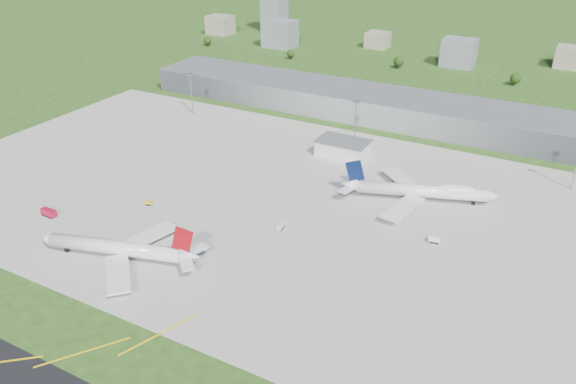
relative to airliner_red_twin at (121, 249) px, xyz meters
The scene contains 22 objects.
ground 181.06m from the airliner_red_twin, 82.30° to the left, with size 1400.00×1400.00×0.00m, color #234816.
apron 77.50m from the airliner_red_twin, 63.72° to the left, with size 360.00×190.00×0.08m, color #99988B.
terminal 195.89m from the airliner_red_twin, 82.89° to the left, with size 300.00×42.00×15.00m, color gray.
ops_building 133.82m from the airliner_red_twin, 75.17° to the left, with size 26.00×16.00×8.00m, color silver.
mast_west 163.54m from the airliner_red_twin, 117.69° to the left, with size 3.50×2.00×25.90m.
mast_center 148.94m from the airliner_red_twin, 76.65° to the left, with size 3.50×2.00×25.90m.
airliner_red_twin is the anchor object (origin of this frame).
airliner_blue_quad 130.94m from the airliner_red_twin, 49.24° to the left, with size 67.39×51.56×18.15m.
fire_truck 51.73m from the airliner_red_twin, 169.30° to the left, with size 7.33×2.97×3.27m.
tug_yellow 42.87m from the airliner_red_twin, 117.69° to the left, with size 3.59×2.76×1.62m.
van_white_near 63.60m from the airliner_red_twin, 48.82° to the left, with size 2.56×4.91×2.43m.
van_white_far 121.24m from the airliner_red_twin, 34.07° to the left, with size 4.82×2.87×2.36m.
bldg_far_w 400.49m from the airliner_red_twin, 119.26° to the left, with size 24.00×20.00×18.00m, color gray.
bldg_w 349.18m from the airliner_red_twin, 109.36° to the left, with size 28.00×22.00×24.00m, color slate.
bldg_cw 371.09m from the airliner_red_twin, 95.53° to the left, with size 20.00×18.00×14.00m, color gray.
bldg_c 342.29m from the airliner_red_twin, 82.57° to the left, with size 26.00×20.00×22.00m, color slate.
bldg_ce 399.21m from the airliner_red_twin, 71.86° to the left, with size 22.00×24.00×16.00m, color gray.
bldg_tall_w 419.71m from the airliner_red_twin, 111.80° to the left, with size 22.00×20.00×44.00m, color slate.
tree_far_w 347.14m from the airliner_red_twin, 120.42° to the left, with size 7.20×7.20×8.80m.
tree_w 306.60m from the airliner_red_twin, 106.24° to the left, with size 6.75×6.75×8.25m.
tree_c 309.39m from the airliner_red_twin, 89.21° to the left, with size 8.10×8.10×9.90m.
tree_e 318.62m from the airliner_red_twin, 72.79° to the left, with size 7.65×7.65×9.35m.
Camera 1 is at (114.82, -154.33, 120.99)m, focal length 35.00 mm.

